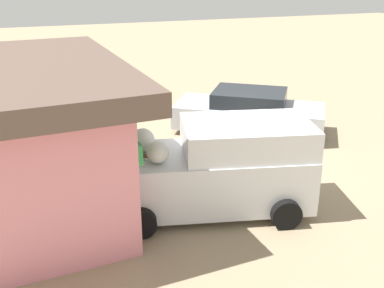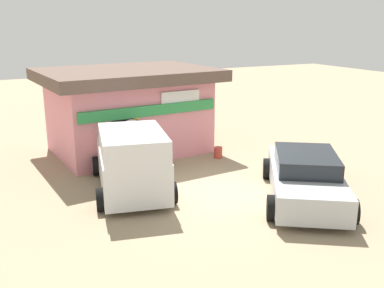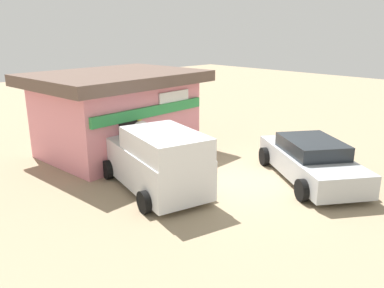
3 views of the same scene
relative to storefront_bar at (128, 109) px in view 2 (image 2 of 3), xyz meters
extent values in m
plane|color=#9E896B|center=(1.05, -5.07, -1.62)|extent=(60.00, 60.00, 0.00)
cube|color=pink|center=(0.00, 0.01, -0.28)|extent=(5.55, 4.17, 2.68)
cube|color=green|center=(0.16, -1.92, 0.26)|extent=(4.99, 0.53, 0.36)
cube|color=black|center=(-0.79, -1.97, -0.62)|extent=(0.90, 0.13, 2.00)
cube|color=white|center=(1.31, -1.80, 0.53)|extent=(1.50, 0.18, 0.60)
cube|color=brown|center=(0.00, 0.01, 1.27)|extent=(6.49, 5.11, 0.41)
cube|color=silver|center=(-1.24, -3.78, -0.89)|extent=(2.60, 4.46, 1.13)
cube|color=silver|center=(-1.41, -4.55, -0.01)|extent=(2.19, 2.89, 0.61)
cube|color=black|center=(-1.68, -5.77, -0.05)|extent=(1.47, 0.40, 0.46)
cube|color=silver|center=(-0.75, -1.53, 0.81)|extent=(1.64, 0.79, 1.07)
ellipsoid|color=silver|center=(-1.39, -2.67, -0.11)|extent=(0.51, 0.43, 0.43)
ellipsoid|color=silver|center=(-0.75, -2.54, -0.08)|extent=(0.58, 0.48, 0.48)
cylinder|color=olive|center=(-0.56, -2.59, -0.24)|extent=(0.29, 0.26, 0.16)
cylinder|color=olive|center=(-0.59, -2.54, -0.27)|extent=(0.30, 0.11, 0.11)
cube|color=black|center=(-0.79, -1.70, -1.37)|extent=(1.64, 0.43, 0.16)
cube|color=red|center=(-1.45, -1.54, -0.83)|extent=(0.15, 0.09, 0.20)
cube|color=red|center=(-0.12, -1.83, -0.83)|extent=(0.15, 0.09, 0.20)
cylinder|color=black|center=(-2.47, -4.96, -1.32)|extent=(0.34, 0.64, 0.61)
cylinder|color=black|center=(-0.62, -5.37, -1.32)|extent=(0.34, 0.64, 0.61)
cylinder|color=black|center=(-1.86, -2.19, -1.32)|extent=(0.34, 0.64, 0.61)
cylinder|color=black|center=(-0.02, -2.59, -1.32)|extent=(0.34, 0.64, 0.61)
cube|color=#B2B7BC|center=(2.82, -6.66, -1.10)|extent=(3.97, 4.71, 0.69)
cube|color=#1E2328|center=(2.82, -6.66, -0.53)|extent=(2.51, 2.66, 0.45)
cylinder|color=black|center=(1.17, -7.39, -1.30)|extent=(0.54, 0.65, 0.64)
cylinder|color=black|center=(2.79, -8.46, -1.30)|extent=(0.54, 0.65, 0.64)
cylinder|color=black|center=(2.86, -4.86, -1.30)|extent=(0.54, 0.65, 0.64)
cylinder|color=black|center=(4.47, -5.94, -1.30)|extent=(0.54, 0.65, 0.64)
cylinder|color=#4C4C51|center=(-0.22, -1.90, -1.20)|extent=(0.15, 0.15, 0.83)
cylinder|color=#4C4C51|center=(-0.56, -1.88, -1.20)|extent=(0.15, 0.15, 0.83)
cylinder|color=silver|center=(-0.39, -1.89, -0.49)|extent=(0.36, 0.36, 0.59)
sphere|color=brown|center=(-0.39, -1.89, -0.08)|extent=(0.23, 0.23, 0.23)
cylinder|color=gold|center=(-0.39, -1.89, 0.05)|extent=(0.25, 0.25, 0.05)
cylinder|color=silver|center=(-0.15, -1.91, -0.48)|extent=(0.09, 0.09, 0.56)
cylinder|color=silver|center=(-0.63, -1.88, -0.48)|extent=(0.09, 0.09, 0.56)
cylinder|color=#726047|center=(-1.41, -2.04, -1.20)|extent=(0.15, 0.15, 0.85)
cylinder|color=#726047|center=(-1.62, -2.31, -1.20)|extent=(0.15, 0.15, 0.85)
cylinder|color=#4C9959|center=(-1.32, -2.33, -0.61)|extent=(0.75, 0.69, 0.61)
sphere|color=brown|center=(-1.04, -2.54, -0.38)|extent=(0.23, 0.23, 0.23)
cylinder|color=#4C9959|center=(-0.97, -2.29, -0.73)|extent=(0.09, 0.09, 0.57)
cylinder|color=#4C9959|center=(-1.27, -2.67, -0.73)|extent=(0.09, 0.09, 0.57)
ellipsoid|color=silver|center=(-0.52, -0.48, -1.41)|extent=(0.55, 0.69, 0.43)
cylinder|color=#56AA30|center=(-0.29, -0.76, -1.54)|extent=(0.29, 0.27, 0.16)
cylinder|color=#5BA740|center=(-0.45, -0.79, -1.57)|extent=(0.29, 0.19, 0.10)
cylinder|color=#559E44|center=(-0.51, -0.85, -1.55)|extent=(0.17, 0.32, 0.15)
cylinder|color=#BF3F33|center=(2.55, -2.32, -1.42)|extent=(0.30, 0.30, 0.40)
camera|label=1|loc=(-9.32, -0.66, 3.30)|focal=43.00mm
camera|label=2|loc=(-5.05, -15.49, 3.13)|focal=41.07mm
camera|label=3|loc=(-7.93, -12.52, 3.01)|focal=36.28mm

